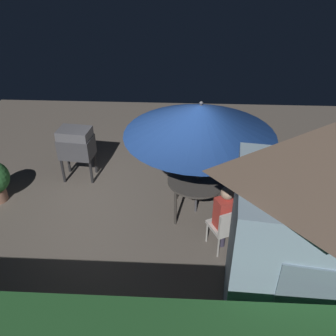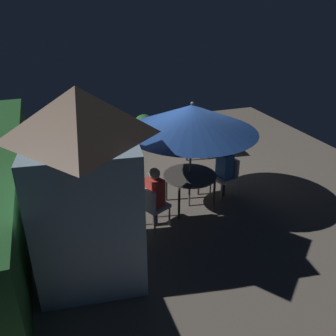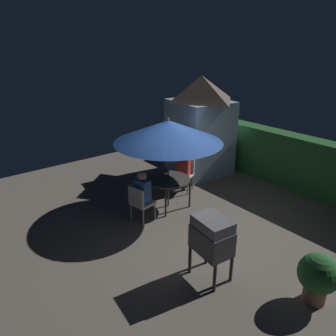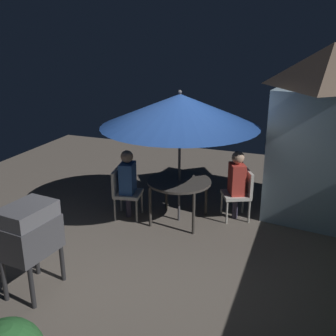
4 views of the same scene
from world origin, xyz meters
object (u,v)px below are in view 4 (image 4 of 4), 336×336
at_px(garden_shed, 324,131).
at_px(chair_far_side, 123,190).
at_px(chair_near_shed, 241,191).
at_px(patio_table, 179,184).
at_px(bbq_grill, 29,232).
at_px(person_in_blue, 128,176).
at_px(person_in_red, 237,177).
at_px(patio_umbrella, 180,110).

relative_size(garden_shed, chair_far_side, 3.39).
relative_size(chair_near_shed, chair_far_side, 1.00).
bearing_deg(patio_table, bbq_grill, -22.93).
bearing_deg(bbq_grill, patio_table, 157.07).
bearing_deg(person_in_blue, person_in_red, 108.92).
relative_size(patio_table, person_in_blue, 0.88).
bearing_deg(chair_near_shed, patio_table, -63.93).
bearing_deg(patio_umbrella, bbq_grill, -22.93).
relative_size(chair_far_side, person_in_red, 0.71).
height_order(garden_shed, person_in_red, garden_shed).
xyz_separation_m(garden_shed, patio_umbrella, (1.23, -2.25, 0.43)).
height_order(garden_shed, patio_table, garden_shed).
relative_size(chair_near_shed, person_in_red, 0.71).
xyz_separation_m(patio_umbrella, person_in_red, (-0.45, 0.92, -1.21)).
xyz_separation_m(patio_umbrella, bbq_grill, (2.57, -1.09, -1.14)).
xyz_separation_m(garden_shed, bbq_grill, (3.80, -3.34, -0.71)).
xyz_separation_m(patio_umbrella, chair_far_side, (0.19, -0.99, -1.47)).
height_order(patio_umbrella, person_in_red, patio_umbrella).
bearing_deg(person_in_blue, patio_umbrella, 101.00).
relative_size(patio_table, bbq_grill, 0.93).
distance_m(garden_shed, chair_near_shed, 1.79).
distance_m(garden_shed, person_in_blue, 3.54).
distance_m(patio_umbrella, person_in_red, 1.58).
bearing_deg(garden_shed, person_in_blue, -65.98).
relative_size(garden_shed, chair_near_shed, 3.39).
height_order(patio_table, patio_umbrella, patio_umbrella).
xyz_separation_m(chair_far_side, person_in_red, (-0.64, 1.91, 0.26)).
height_order(garden_shed, person_in_blue, garden_shed).
bearing_deg(garden_shed, bbq_grill, -41.30).
bearing_deg(bbq_grill, person_in_red, 146.41).
bearing_deg(chair_far_side, patio_table, 101.00).
bearing_deg(person_in_blue, patio_table, 101.00).
relative_size(bbq_grill, person_in_blue, 0.95).
bearing_deg(patio_umbrella, person_in_red, 116.07).
distance_m(garden_shed, person_in_red, 1.73).
xyz_separation_m(patio_table, patio_umbrella, (-0.00, 0.00, 1.30)).
xyz_separation_m(bbq_grill, chair_near_shed, (-3.06, 2.08, -0.33)).
bearing_deg(chair_far_side, garden_shed, 113.71).
bearing_deg(chair_far_side, person_in_red, 108.58).
bearing_deg(patio_umbrella, person_in_blue, -79.00).
height_order(chair_far_side, person_in_red, person_in_red).
height_order(garden_shed, chair_far_side, garden_shed).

